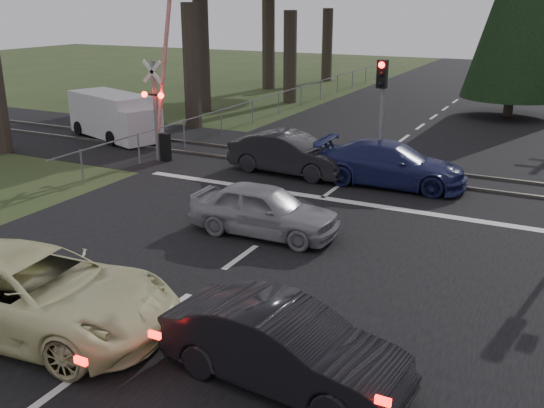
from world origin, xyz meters
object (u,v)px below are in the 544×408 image
Objects in this scene: crossing_signal at (160,108)px; cream_coupe at (35,293)px; blue_sedan at (391,164)px; dark_car_far at (290,154)px; dark_hatchback at (284,347)px; traffic_signal_center at (381,100)px; silver_car at (264,210)px; white_van at (116,116)px.

cream_coupe is (5.54, -11.43, -1.29)m from crossing_signal.
blue_sedan is at bearing -20.72° from cream_coupe.
dark_hatchback is at bearing -150.65° from dark_car_far.
silver_car is (-1.20, -6.05, -2.12)m from traffic_signal_center.
silver_car is 0.80× the size of blue_sedan.
crossing_signal reaches higher than cream_coupe.
traffic_signal_center is at bearing 75.06° from blue_sedan.
white_van reaches higher than blue_sedan.
cream_coupe is 1.37× the size of silver_car.
white_van is at bearing 81.64° from blue_sedan.
white_van is at bearing 55.52° from silver_car.
blue_sedan is at bearing -81.62° from dark_car_far.
crossing_signal is at bearing 19.97° from cream_coupe.
blue_sedan is at bearing -13.49° from traffic_signal_center.
dark_hatchback is 1.02× the size of silver_car.
dark_car_far is at bearing 6.00° from crossing_signal.
dark_car_far is at bearing 92.19° from blue_sedan.
dark_hatchback is 0.91× the size of dark_car_far.
traffic_signal_center is at bearing 6.15° from crossing_signal.
traffic_signal_center is 12.16m from dark_hatchback.
dark_hatchback is (4.86, 0.54, -0.09)m from cream_coupe.
crossing_signal is 5.36m from dark_car_far.
cream_coupe is 11.98m from dark_car_far.
cream_coupe is at bearing 163.73° from blue_sedan.
white_van reaches higher than dark_car_far.
traffic_signal_center is at bearing -18.41° from cream_coupe.
traffic_signal_center is 1.02× the size of silver_car.
silver_car is 0.90× the size of dark_car_far.
dark_car_far reaches higher than dark_hatchback.
crossing_signal is 15.12m from dark_hatchback.
crossing_signal is 1.27× the size of cream_coupe.
blue_sedan is at bearing 13.01° from white_van.
white_van is at bearing 53.03° from dark_hatchback.
dark_car_far is at bearing -4.09° from cream_coupe.
white_van is (-4.27, 2.35, -1.05)m from crossing_signal.
crossing_signal is 1.40× the size of blue_sedan.
silver_car is at bearing 162.58° from blue_sedan.
white_van is (-12.54, 1.46, -1.80)m from traffic_signal_center.
silver_car is (1.53, 6.27, -0.08)m from cream_coupe.
traffic_signal_center is 6.52m from silver_car.
dark_hatchback is at bearing -22.16° from white_van.
crossing_signal is at bearing -173.85° from traffic_signal_center.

